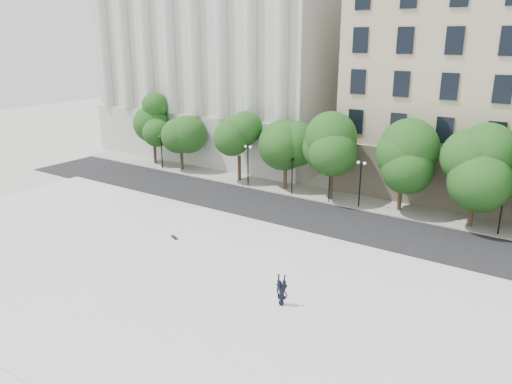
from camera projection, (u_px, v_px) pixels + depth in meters
ground at (112, 291)px, 29.97m from camera, size 160.00×160.00×0.00m
plaza at (149, 269)px, 32.27m from camera, size 44.00×22.00×0.45m
street at (273, 209)px, 44.17m from camera, size 60.00×8.00×0.02m
far_sidewalk at (305, 192)px, 48.89m from camera, size 60.00×4.00×0.12m
building_west at (248, 50)px, 65.67m from camera, size 31.50×27.65×25.60m
traffic_light_west at (292, 159)px, 46.78m from camera, size 0.53×1.62×4.14m
traffic_light_east at (330, 164)px, 44.67m from camera, size 0.60×1.70×4.17m
person_lying at (282, 301)px, 27.50m from camera, size 1.17×1.95×0.50m
skateboard at (174, 237)px, 36.68m from camera, size 0.85×0.51×0.09m
street_trees at (333, 145)px, 45.43m from camera, size 45.06×4.88×7.78m
lamp_posts at (301, 167)px, 46.84m from camera, size 36.40×0.28×4.27m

